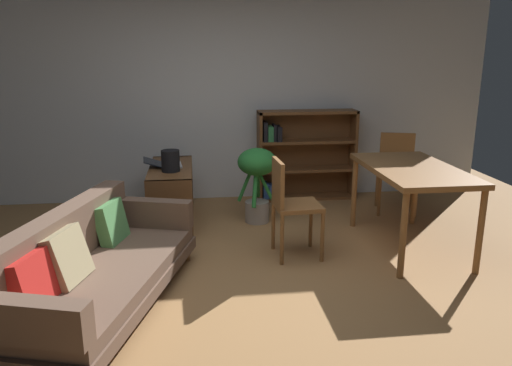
{
  "coord_description": "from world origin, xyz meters",
  "views": [
    {
      "loc": [
        -0.35,
        -3.56,
        1.86
      ],
      "look_at": [
        0.16,
        0.51,
        0.76
      ],
      "focal_mm": 34.84,
      "sensor_mm": 36.0,
      "label": 1
    }
  ],
  "objects_px": {
    "media_console": "(172,195)",
    "dining_chair_far": "(290,202)",
    "desk_speaker": "(171,161)",
    "potted_floor_plant": "(257,174)",
    "fabric_couch": "(90,266)",
    "dining_table": "(412,176)",
    "dining_chair_near": "(397,167)",
    "open_laptop": "(165,164)",
    "bookshelf": "(301,155)"
  },
  "relations": [
    {
      "from": "dining_chair_far",
      "to": "dining_chair_near",
      "type": "bearing_deg",
      "value": 38.53
    },
    {
      "from": "desk_speaker",
      "to": "bookshelf",
      "type": "relative_size",
      "value": 0.18
    },
    {
      "from": "desk_speaker",
      "to": "dining_chair_far",
      "type": "xyz_separation_m",
      "value": [
        1.1,
        -0.88,
        -0.22
      ]
    },
    {
      "from": "open_laptop",
      "to": "dining_table",
      "type": "distance_m",
      "value": 2.59
    },
    {
      "from": "dining_table",
      "to": "dining_chair_near",
      "type": "bearing_deg",
      "value": 73.75
    },
    {
      "from": "open_laptop",
      "to": "desk_speaker",
      "type": "relative_size",
      "value": 1.94
    },
    {
      "from": "media_console",
      "to": "dining_chair_near",
      "type": "xyz_separation_m",
      "value": [
        2.62,
        0.12,
        0.21
      ]
    },
    {
      "from": "open_laptop",
      "to": "potted_floor_plant",
      "type": "xyz_separation_m",
      "value": [
        1.0,
        -0.16,
        -0.11
      ]
    },
    {
      "from": "potted_floor_plant",
      "to": "dining_chair_far",
      "type": "distance_m",
      "value": 1.0
    },
    {
      "from": "dining_chair_far",
      "to": "bookshelf",
      "type": "bearing_deg",
      "value": 75.16
    },
    {
      "from": "fabric_couch",
      "to": "potted_floor_plant",
      "type": "bearing_deg",
      "value": 50.21
    },
    {
      "from": "dining_chair_near",
      "to": "dining_chair_far",
      "type": "relative_size",
      "value": 1.0
    },
    {
      "from": "media_console",
      "to": "dining_table",
      "type": "bearing_deg",
      "value": -23.89
    },
    {
      "from": "dining_table",
      "to": "dining_chair_far",
      "type": "distance_m",
      "value": 1.19
    },
    {
      "from": "desk_speaker",
      "to": "media_console",
      "type": "bearing_deg",
      "value": 94.0
    },
    {
      "from": "fabric_couch",
      "to": "bookshelf",
      "type": "relative_size",
      "value": 1.74
    },
    {
      "from": "dining_chair_far",
      "to": "dining_table",
      "type": "bearing_deg",
      "value": 3.26
    },
    {
      "from": "dining_chair_near",
      "to": "bookshelf",
      "type": "relative_size",
      "value": 0.73
    },
    {
      "from": "media_console",
      "to": "open_laptop",
      "type": "xyz_separation_m",
      "value": [
        -0.06,
        0.07,
        0.34
      ]
    },
    {
      "from": "open_laptop",
      "to": "bookshelf",
      "type": "xyz_separation_m",
      "value": [
        1.67,
        0.71,
        -0.09
      ]
    },
    {
      "from": "media_console",
      "to": "open_laptop",
      "type": "relative_size",
      "value": 2.69
    },
    {
      "from": "fabric_couch",
      "to": "open_laptop",
      "type": "relative_size",
      "value": 4.97
    },
    {
      "from": "media_console",
      "to": "open_laptop",
      "type": "distance_m",
      "value": 0.35
    },
    {
      "from": "open_laptop",
      "to": "dining_table",
      "type": "height_order",
      "value": "dining_table"
    },
    {
      "from": "open_laptop",
      "to": "potted_floor_plant",
      "type": "relative_size",
      "value": 0.52
    },
    {
      "from": "desk_speaker",
      "to": "bookshelf",
      "type": "height_order",
      "value": "bookshelf"
    },
    {
      "from": "media_console",
      "to": "potted_floor_plant",
      "type": "height_order",
      "value": "potted_floor_plant"
    },
    {
      "from": "media_console",
      "to": "potted_floor_plant",
      "type": "relative_size",
      "value": 1.41
    },
    {
      "from": "fabric_couch",
      "to": "dining_chair_far",
      "type": "relative_size",
      "value": 2.36
    },
    {
      "from": "desk_speaker",
      "to": "potted_floor_plant",
      "type": "height_order",
      "value": "desk_speaker"
    },
    {
      "from": "open_laptop",
      "to": "bookshelf",
      "type": "bearing_deg",
      "value": 23.04
    },
    {
      "from": "bookshelf",
      "to": "dining_chair_near",
      "type": "bearing_deg",
      "value": -33.02
    },
    {
      "from": "desk_speaker",
      "to": "dining_chair_near",
      "type": "height_order",
      "value": "dining_chair_near"
    },
    {
      "from": "desk_speaker",
      "to": "dining_chair_far",
      "type": "distance_m",
      "value": 1.43
    },
    {
      "from": "desk_speaker",
      "to": "dining_chair_far",
      "type": "relative_size",
      "value": 0.24
    },
    {
      "from": "dining_table",
      "to": "media_console",
      "type": "bearing_deg",
      "value": 156.11
    },
    {
      "from": "media_console",
      "to": "dining_chair_near",
      "type": "distance_m",
      "value": 2.63
    },
    {
      "from": "potted_floor_plant",
      "to": "dining_chair_near",
      "type": "distance_m",
      "value": 1.7
    },
    {
      "from": "media_console",
      "to": "dining_chair_far",
      "type": "bearing_deg",
      "value": -44.13
    },
    {
      "from": "open_laptop",
      "to": "desk_speaker",
      "type": "xyz_separation_m",
      "value": [
        0.08,
        -0.26,
        0.09
      ]
    },
    {
      "from": "dining_table",
      "to": "dining_chair_near",
      "type": "xyz_separation_m",
      "value": [
        0.33,
        1.13,
        -0.19
      ]
    },
    {
      "from": "desk_speaker",
      "to": "potted_floor_plant",
      "type": "xyz_separation_m",
      "value": [
        0.92,
        0.1,
        -0.2
      ]
    },
    {
      "from": "dining_chair_near",
      "to": "dining_chair_far",
      "type": "height_order",
      "value": "dining_chair_far"
    },
    {
      "from": "media_console",
      "to": "dining_chair_near",
      "type": "bearing_deg",
      "value": 2.57
    },
    {
      "from": "bookshelf",
      "to": "fabric_couch",
      "type": "bearing_deg",
      "value": -129.06
    },
    {
      "from": "fabric_couch",
      "to": "desk_speaker",
      "type": "xyz_separation_m",
      "value": [
        0.53,
        1.65,
        0.41
      ]
    },
    {
      "from": "potted_floor_plant",
      "to": "desk_speaker",
      "type": "bearing_deg",
      "value": -173.79
    },
    {
      "from": "dining_table",
      "to": "dining_chair_near",
      "type": "distance_m",
      "value": 1.2
    },
    {
      "from": "potted_floor_plant",
      "to": "dining_chair_far",
      "type": "relative_size",
      "value": 0.91
    },
    {
      "from": "dining_chair_far",
      "to": "bookshelf",
      "type": "xyz_separation_m",
      "value": [
        0.49,
        1.86,
        0.03
      ]
    }
  ]
}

